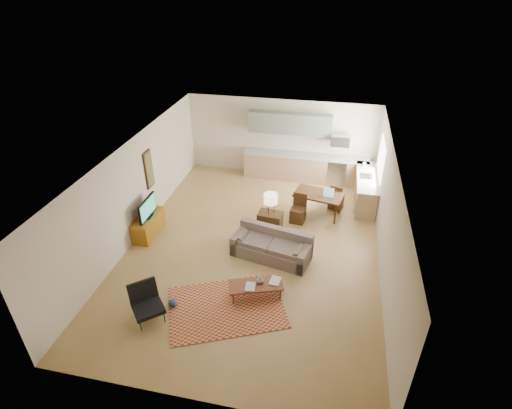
% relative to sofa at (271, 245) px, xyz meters
% --- Properties ---
extents(room, '(9.00, 9.00, 9.00)m').
position_rel_sofa_xyz_m(room, '(-0.53, 0.32, 0.99)').
color(room, olive).
rests_on(room, ground).
extents(kitchen_counter_back, '(4.26, 0.64, 0.92)m').
position_rel_sofa_xyz_m(kitchen_counter_back, '(0.37, 4.50, 0.10)').
color(kitchen_counter_back, '#A5805D').
rests_on(kitchen_counter_back, ground).
extents(kitchen_counter_right, '(0.64, 2.26, 0.92)m').
position_rel_sofa_xyz_m(kitchen_counter_right, '(2.40, 3.32, 0.10)').
color(kitchen_counter_right, '#A5805D').
rests_on(kitchen_counter_right, ground).
extents(kitchen_range, '(0.62, 0.62, 0.90)m').
position_rel_sofa_xyz_m(kitchen_range, '(1.47, 4.50, 0.09)').
color(kitchen_range, '#A5A8AD').
rests_on(kitchen_range, ground).
extents(kitchen_microwave, '(0.62, 0.40, 0.35)m').
position_rel_sofa_xyz_m(kitchen_microwave, '(1.47, 4.52, 1.19)').
color(kitchen_microwave, '#A5A8AD').
rests_on(kitchen_microwave, room).
extents(upper_cabinets, '(2.80, 0.34, 0.70)m').
position_rel_sofa_xyz_m(upper_cabinets, '(-0.23, 4.65, 1.59)').
color(upper_cabinets, slate).
rests_on(upper_cabinets, room).
extents(window_right, '(0.02, 1.40, 1.05)m').
position_rel_sofa_xyz_m(window_right, '(2.70, 3.32, 1.19)').
color(window_right, white).
rests_on(window_right, room).
extents(wall_art_left, '(0.06, 0.42, 1.10)m').
position_rel_sofa_xyz_m(wall_art_left, '(-3.74, 1.22, 1.19)').
color(wall_art_left, olive).
rests_on(wall_art_left, room).
extents(triptych, '(1.70, 0.04, 0.50)m').
position_rel_sofa_xyz_m(triptych, '(-0.63, 4.79, 1.39)').
color(triptych, '#F4EAC0').
rests_on(triptych, room).
extents(rug, '(2.98, 2.59, 0.02)m').
position_rel_sofa_xyz_m(rug, '(-0.66, -1.96, -0.35)').
color(rug, maroon).
rests_on(rug, floor).
extents(sofa, '(2.23, 1.33, 0.72)m').
position_rel_sofa_xyz_m(sofa, '(0.00, 0.00, 0.00)').
color(sofa, '#67574E').
rests_on(sofa, floor).
extents(coffee_table, '(1.31, 0.86, 0.37)m').
position_rel_sofa_xyz_m(coffee_table, '(-0.09, -1.49, -0.18)').
color(coffee_table, '#552917').
rests_on(coffee_table, floor).
extents(book_a, '(0.26, 0.33, 0.03)m').
position_rel_sofa_xyz_m(book_a, '(-0.30, -1.61, 0.01)').
color(book_a, maroon).
rests_on(book_a, coffee_table).
extents(book_b, '(0.29, 0.36, 0.02)m').
position_rel_sofa_xyz_m(book_b, '(0.20, -1.29, 0.01)').
color(book_b, navy).
rests_on(book_b, coffee_table).
extents(vase, '(0.17, 0.17, 0.17)m').
position_rel_sofa_xyz_m(vase, '(-0.01, -1.41, 0.09)').
color(vase, black).
rests_on(vase, coffee_table).
extents(armchair, '(0.99, 0.99, 0.80)m').
position_rel_sofa_xyz_m(armchair, '(-2.17, -2.61, 0.04)').
color(armchair, black).
rests_on(armchair, floor).
extents(tv_credenza, '(0.47, 1.22, 0.56)m').
position_rel_sofa_xyz_m(tv_credenza, '(-3.53, 0.32, -0.08)').
color(tv_credenza, brown).
rests_on(tv_credenza, floor).
extents(tv, '(0.09, 0.94, 0.56)m').
position_rel_sofa_xyz_m(tv, '(-3.48, 0.32, 0.48)').
color(tv, black).
rests_on(tv, tv_credenza).
extents(console_table, '(0.68, 0.48, 0.75)m').
position_rel_sofa_xyz_m(console_table, '(-0.20, 0.90, 0.01)').
color(console_table, '#311D0E').
rests_on(console_table, floor).
extents(table_lamp, '(0.44, 0.44, 0.60)m').
position_rel_sofa_xyz_m(table_lamp, '(-0.20, 0.90, 0.69)').
color(table_lamp, beige).
rests_on(table_lamp, console_table).
extents(dining_table, '(1.53, 1.07, 0.71)m').
position_rel_sofa_xyz_m(dining_table, '(1.00, 2.31, -0.01)').
color(dining_table, '#311D0E').
rests_on(dining_table, floor).
extents(dining_chair_near, '(0.46, 0.48, 0.85)m').
position_rel_sofa_xyz_m(dining_chair_near, '(0.47, 1.80, 0.06)').
color(dining_chair_near, '#311D0E').
rests_on(dining_chair_near, floor).
extents(dining_chair_far, '(0.50, 0.51, 0.84)m').
position_rel_sofa_xyz_m(dining_chair_far, '(1.53, 2.82, 0.06)').
color(dining_chair_far, '#311D0E').
rests_on(dining_chair_far, floor).
extents(laptop, '(0.31, 0.24, 0.22)m').
position_rel_sofa_xyz_m(laptop, '(1.28, 2.21, 0.46)').
color(laptop, '#A5A8AD').
rests_on(laptop, dining_table).
extents(soap_bottle, '(0.12, 0.12, 0.19)m').
position_rel_sofa_xyz_m(soap_bottle, '(2.30, 4.02, 0.65)').
color(soap_bottle, '#F4EAC0').
rests_on(soap_bottle, kitchen_counter_right).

